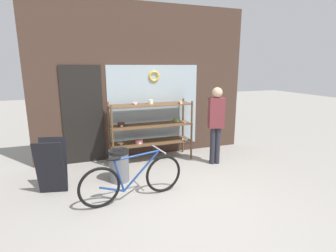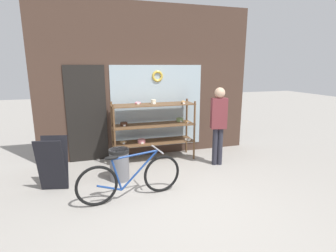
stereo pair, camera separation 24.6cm
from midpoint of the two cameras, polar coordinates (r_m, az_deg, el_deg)
ground_plane at (r=4.28m, az=5.36°, el=-16.22°), size 30.00×30.00×0.00m
storefront_facade at (r=6.05m, az=-3.50°, el=9.00°), size 4.92×0.13×3.43m
display_case at (r=5.81m, az=-1.96°, el=0.24°), size 1.81×0.53×1.36m
bicycle at (r=4.25m, az=-6.47°, el=-11.21°), size 1.70×0.46×0.77m
sandwich_board at (r=4.83m, az=-22.44°, el=-7.66°), size 0.52×0.47×0.91m
pedestrian at (r=5.58m, az=12.20°, el=1.24°), size 0.35×0.25×1.65m
trash_bin at (r=4.94m, az=-9.13°, el=-8.02°), size 0.37×0.37×0.60m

